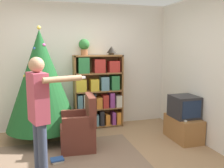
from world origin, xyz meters
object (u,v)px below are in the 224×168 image
(bookshelf, at_px, (98,92))
(television, at_px, (184,107))
(standing_person, at_px, (39,111))
(christmas_tree, at_px, (41,80))
(armchair, at_px, (80,130))
(table_lamp, at_px, (111,50))
(potted_plant, at_px, (84,46))

(bookshelf, height_order, television, bookshelf)
(television, relative_size, standing_person, 0.30)
(christmas_tree, distance_m, armchair, 1.19)
(television, bearing_deg, bookshelf, 138.80)
(armchair, distance_m, table_lamp, 1.89)
(bookshelf, relative_size, armchair, 1.67)
(armchair, xyz_separation_m, table_lamp, (0.86, 1.05, 1.31))
(standing_person, relative_size, potted_plant, 4.87)
(bookshelf, relative_size, potted_plant, 4.67)
(television, xyz_separation_m, potted_plant, (-1.62, 1.18, 1.10))
(bookshelf, distance_m, potted_plant, 1.00)
(armchair, distance_m, standing_person, 1.29)
(television, xyz_separation_m, armchair, (-1.91, 0.13, -0.31))
(bookshelf, relative_size, table_lamp, 7.68)
(table_lamp, bearing_deg, armchair, -129.49)
(christmas_tree, relative_size, armchair, 2.26)
(christmas_tree, distance_m, potted_plant, 1.13)
(bookshelf, xyz_separation_m, armchair, (-0.57, -1.04, -0.45))
(potted_plant, relative_size, table_lamp, 1.64)
(potted_plant, bearing_deg, table_lamp, 0.00)
(bookshelf, bearing_deg, armchair, -118.63)
(armchair, height_order, potted_plant, potted_plant)
(table_lamp, bearing_deg, bookshelf, -178.04)
(christmas_tree, height_order, standing_person, christmas_tree)
(christmas_tree, distance_m, table_lamp, 1.59)
(bookshelf, height_order, standing_person, standing_person)
(armchair, xyz_separation_m, potted_plant, (0.29, 1.05, 1.40))
(armchair, relative_size, standing_person, 0.57)
(television, bearing_deg, potted_plant, 143.84)
(television, bearing_deg, christmas_tree, 162.22)
(potted_plant, bearing_deg, christmas_tree, -156.14)
(armchair, bearing_deg, table_lamp, 144.45)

